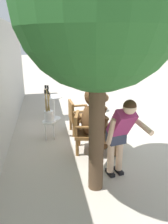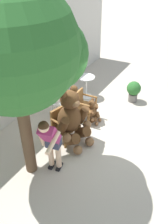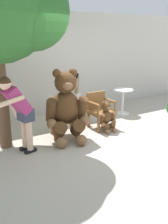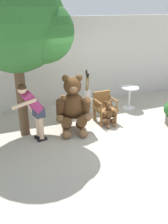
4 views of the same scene
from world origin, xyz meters
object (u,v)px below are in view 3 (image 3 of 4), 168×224
(wooden_chair_left, at_px, (63,116))
(person_visitor, at_px, (19,108))
(brush_bucket, at_px, (77,96))
(teddy_bear_large, at_px, (66,106))
(round_side_table, at_px, (123,99))
(wooden_chair_right, at_px, (100,109))
(teddy_bear_small, at_px, (107,117))
(white_stool, at_px, (77,107))

(wooden_chair_left, height_order, person_visitor, person_visitor)
(person_visitor, relative_size, brush_bucket, 1.68)
(teddy_bear_large, xyz_separation_m, person_visitor, (-1.05, -0.14, 0.15))
(round_side_table, bearing_deg, wooden_chair_right, -154.22)
(wooden_chair_right, distance_m, person_visitor, 2.16)
(wooden_chair_left, xyz_separation_m, teddy_bear_small, (1.00, -0.28, -0.11))
(wooden_chair_right, height_order, round_side_table, wooden_chair_right)
(person_visitor, distance_m, brush_bucket, 2.19)
(wooden_chair_left, distance_m, round_side_table, 2.24)
(teddy_bear_large, bearing_deg, person_visitor, -172.14)
(wooden_chair_right, relative_size, round_side_table, 1.19)
(brush_bucket, bearing_deg, teddy_bear_small, -77.41)
(person_visitor, height_order, white_stool, person_visitor)
(wooden_chair_left, relative_size, white_stool, 1.87)
(brush_bucket, bearing_deg, round_side_table, -7.22)
(wooden_chair_left, distance_m, teddy_bear_small, 1.04)
(teddy_bear_small, bearing_deg, wooden_chair_right, 90.98)
(round_side_table, bearing_deg, person_visitor, -163.33)
(teddy_bear_large, distance_m, teddy_bear_small, 1.10)
(teddy_bear_small, height_order, white_stool, teddy_bear_small)
(wooden_chair_right, height_order, teddy_bear_large, teddy_bear_large)
(brush_bucket, bearing_deg, wooden_chair_left, -135.99)
(teddy_bear_large, height_order, white_stool, teddy_bear_large)
(teddy_bear_large, height_order, person_visitor, teddy_bear_large)
(teddy_bear_small, bearing_deg, teddy_bear_large, 178.93)
(teddy_bear_large, bearing_deg, brush_bucket, 51.30)
(teddy_bear_small, xyz_separation_m, person_visitor, (-2.08, -0.13, 0.55))
(wooden_chair_right, height_order, person_visitor, person_visitor)
(white_stool, distance_m, brush_bucket, 0.31)
(wooden_chair_right, distance_m, teddy_bear_small, 0.30)
(person_visitor, height_order, round_side_table, person_visitor)
(wooden_chair_left, bearing_deg, white_stool, 43.82)
(wooden_chair_right, distance_m, round_side_table, 1.30)
(brush_bucket, xyz_separation_m, round_side_table, (1.39, -0.18, -0.22))
(wooden_chair_left, height_order, round_side_table, wooden_chair_left)
(person_visitor, relative_size, white_stool, 3.26)
(teddy_bear_large, relative_size, round_side_table, 2.12)
(teddy_bear_large, relative_size, person_visitor, 1.02)
(teddy_bear_small, bearing_deg, white_stool, 102.62)
(teddy_bear_small, xyz_separation_m, brush_bucket, (-0.23, 1.02, 0.31))
(teddy_bear_large, relative_size, teddy_bear_small, 2.12)
(wooden_chair_left, height_order, teddy_bear_small, wooden_chair_left)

